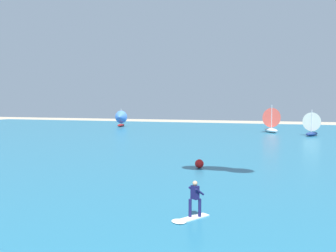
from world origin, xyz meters
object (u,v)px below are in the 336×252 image
object	(u,v)px
kitesurfer	(192,205)
marker_buoy	(199,164)
sailboat_leading	(120,118)
sailboat_outermost	(313,124)
sailboat_anchored_offshore	(270,120)

from	to	relation	value
kitesurfer	marker_buoy	distance (m)	12.35
kitesurfer	sailboat_leading	xyz separation A→B (m)	(-31.17, 54.71, 1.20)
sailboat_outermost	sailboat_leading	size ratio (longest dim) A/B	1.05
kitesurfer	sailboat_leading	distance (m)	62.98
kitesurfer	sailboat_anchored_offshore	distance (m)	50.10
sailboat_outermost	sailboat_leading	distance (m)	39.81
sailboat_leading	marker_buoy	bearing A→B (deg)	-56.26
sailboat_outermost	sailboat_anchored_offshore	world-z (taller)	sailboat_anchored_offshore
marker_buoy	sailboat_leading	bearing A→B (deg)	123.74
sailboat_anchored_offshore	sailboat_leading	bearing A→B (deg)	171.68
sailboat_outermost	sailboat_anchored_offshore	bearing A→B (deg)	144.78
sailboat_outermost	sailboat_anchored_offshore	distance (m)	8.47
sailboat_anchored_offshore	kitesurfer	bearing A→B (deg)	-90.65
sailboat_anchored_offshore	marker_buoy	bearing A→B (deg)	-94.88
sailboat_anchored_offshore	marker_buoy	world-z (taller)	sailboat_anchored_offshore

